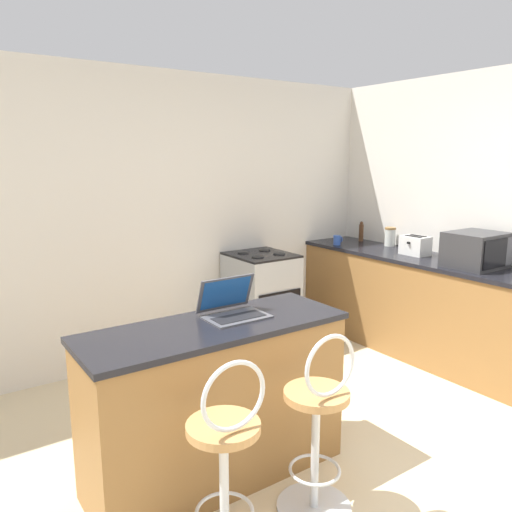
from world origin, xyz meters
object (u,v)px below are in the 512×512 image
object	(u,v)px
bar_stool_near	(226,466)
laptop	(232,306)
microwave	(476,250)
pepper_mill	(361,232)
storage_jar	(390,237)
mug_blue	(337,240)
bar_stool_far	(318,429)
stove_range	(261,301)
toaster	(415,245)

from	to	relation	value
bar_stool_near	laptop	xyz separation A→B (m)	(0.43, 0.63, 0.52)
microwave	pepper_mill	world-z (taller)	microwave
microwave	storage_jar	size ratio (longest dim) A/B	2.37
mug_blue	pepper_mill	distance (m)	0.39
bar_stool_near	mug_blue	distance (m)	3.36
bar_stool_near	microwave	distance (m)	2.94
bar_stool_far	stove_range	world-z (taller)	bar_stool_far
toaster	mug_blue	size ratio (longest dim) A/B	2.49
storage_jar	toaster	bearing A→B (deg)	-111.83
storage_jar	mug_blue	bearing A→B (deg)	138.60
bar_stool_far	mug_blue	size ratio (longest dim) A/B	10.09
toaster	pepper_mill	xyz separation A→B (m)	(0.16, 0.85, 0.01)
bar_stool_far	microwave	size ratio (longest dim) A/B	2.19
toaster	pepper_mill	size ratio (longest dim) A/B	1.14
bar_stool_far	microwave	xyz separation A→B (m)	(2.26, 0.58, 0.61)
laptop	storage_jar	xyz separation A→B (m)	(2.60, 1.05, 0.04)
bar_stool_near	bar_stool_far	world-z (taller)	same
bar_stool_far	storage_jar	distance (m)	3.04
stove_range	pepper_mill	world-z (taller)	pepper_mill
bar_stool_near	mug_blue	world-z (taller)	mug_blue
stove_range	storage_jar	xyz separation A→B (m)	(1.36, -0.41, 0.57)
mug_blue	storage_jar	size ratio (longest dim) A/B	0.51
bar_stool_near	storage_jar	world-z (taller)	storage_jar
microwave	mug_blue	xyz separation A→B (m)	(-0.20, 1.45, -0.10)
storage_jar	stove_range	bearing A→B (deg)	163.37
microwave	storage_jar	bearing A→B (deg)	79.05
bar_stool_far	microwave	distance (m)	2.42
laptop	microwave	world-z (taller)	microwave
bar_stool_far	mug_blue	distance (m)	2.95
bar_stool_near	mug_blue	bearing A→B (deg)	37.86
laptop	storage_jar	size ratio (longest dim) A/B	1.85
bar_stool_far	microwave	world-z (taller)	microwave
bar_stool_far	stove_range	bearing A→B (deg)	61.86
bar_stool_near	toaster	world-z (taller)	toaster
microwave	bar_stool_far	bearing A→B (deg)	-165.52
pepper_mill	bar_stool_far	bearing A→B (deg)	-139.89
mug_blue	storage_jar	xyz separation A→B (m)	(0.41, -0.36, 0.05)
stove_range	storage_jar	bearing A→B (deg)	-16.63
microwave	storage_jar	distance (m)	1.12
toaster	storage_jar	world-z (taller)	storage_jar
pepper_mill	storage_jar	bearing A→B (deg)	-86.49
toaster	stove_range	xyz separation A→B (m)	(-1.17, 0.87, -0.56)
bar_stool_far	mug_blue	world-z (taller)	mug_blue
mug_blue	pepper_mill	world-z (taller)	pepper_mill
stove_range	storage_jar	size ratio (longest dim) A/B	4.85
laptop	pepper_mill	world-z (taller)	laptop
microwave	toaster	distance (m)	0.64
bar_stool_near	stove_range	world-z (taller)	bar_stool_near
bar_stool_far	pepper_mill	xyz separation A→B (m)	(2.45, 2.06, 0.57)
microwave	stove_range	size ratio (longest dim) A/B	0.49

